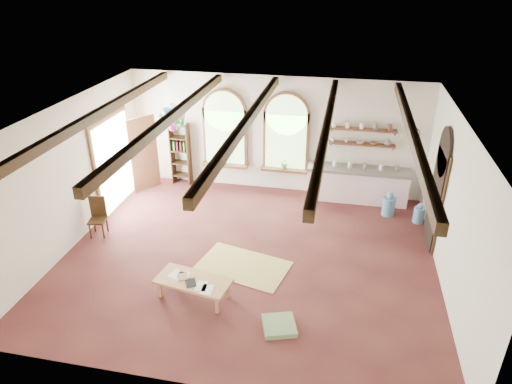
% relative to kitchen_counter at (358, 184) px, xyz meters
% --- Properties ---
extents(floor, '(8.00, 8.00, 0.00)m').
position_rel_kitchen_counter_xyz_m(floor, '(-2.30, -3.20, -0.48)').
color(floor, brown).
rests_on(floor, ground).
extents(ceiling_beams, '(6.20, 6.80, 0.18)m').
position_rel_kitchen_counter_xyz_m(ceiling_beams, '(-2.30, -3.20, 2.62)').
color(ceiling_beams, '#382212').
rests_on(ceiling_beams, ceiling).
extents(window_left, '(1.30, 0.28, 2.20)m').
position_rel_kitchen_counter_xyz_m(window_left, '(-3.70, 0.23, 1.16)').
color(window_left, brown).
rests_on(window_left, floor).
extents(window_right, '(1.30, 0.28, 2.20)m').
position_rel_kitchen_counter_xyz_m(window_right, '(-2.00, 0.23, 1.16)').
color(window_right, brown).
rests_on(window_right, floor).
extents(left_doorway, '(0.10, 1.90, 2.50)m').
position_rel_kitchen_counter_xyz_m(left_doorway, '(-6.25, -1.40, 0.67)').
color(left_doorway, brown).
rests_on(left_doorway, floor).
extents(right_doorway, '(0.10, 1.30, 2.40)m').
position_rel_kitchen_counter_xyz_m(right_doorway, '(1.65, -1.70, 0.62)').
color(right_doorway, black).
rests_on(right_doorway, floor).
extents(kitchen_counter, '(2.68, 0.62, 0.94)m').
position_rel_kitchen_counter_xyz_m(kitchen_counter, '(0.00, 0.00, 0.00)').
color(kitchen_counter, white).
rests_on(kitchen_counter, floor).
extents(wall_shelf_lower, '(1.70, 0.24, 0.04)m').
position_rel_kitchen_counter_xyz_m(wall_shelf_lower, '(0.00, 0.18, 1.07)').
color(wall_shelf_lower, brown).
rests_on(wall_shelf_lower, wall_back).
extents(wall_shelf_upper, '(1.70, 0.24, 0.04)m').
position_rel_kitchen_counter_xyz_m(wall_shelf_upper, '(0.00, 0.18, 1.47)').
color(wall_shelf_upper, brown).
rests_on(wall_shelf_upper, wall_back).
extents(wall_clock, '(0.32, 0.04, 0.32)m').
position_rel_kitchen_counter_xyz_m(wall_clock, '(1.25, 0.25, 1.42)').
color(wall_clock, black).
rests_on(wall_clock, wall_back).
extents(bookshelf, '(0.53, 0.32, 1.80)m').
position_rel_kitchen_counter_xyz_m(bookshelf, '(-5.00, 0.12, 0.42)').
color(bookshelf, '#382212').
rests_on(bookshelf, floor).
extents(coffee_table, '(1.52, 0.89, 0.41)m').
position_rel_kitchen_counter_xyz_m(coffee_table, '(-3.04, -4.73, -0.12)').
color(coffee_table, tan).
rests_on(coffee_table, floor).
extents(side_chair, '(0.44, 0.44, 0.95)m').
position_rel_kitchen_counter_xyz_m(side_chair, '(-5.95, -3.00, -0.20)').
color(side_chair, '#382212').
rests_on(side_chair, floor).
extents(floor_mat, '(2.09, 1.56, 0.02)m').
position_rel_kitchen_counter_xyz_m(floor_mat, '(-2.33, -3.58, -0.47)').
color(floor_mat, tan).
rests_on(floor_mat, floor).
extents(floor_cushion, '(0.72, 0.72, 0.10)m').
position_rel_kitchen_counter_xyz_m(floor_cushion, '(-1.30, -5.23, -0.43)').
color(floor_cushion, gray).
rests_on(floor_cushion, floor).
extents(water_jug_a, '(0.32, 0.32, 0.63)m').
position_rel_kitchen_counter_xyz_m(water_jug_a, '(0.80, -0.67, -0.21)').
color(water_jug_a, '#5690B8').
rests_on(water_jug_a, floor).
extents(water_jug_b, '(0.27, 0.27, 0.52)m').
position_rel_kitchen_counter_xyz_m(water_jug_b, '(1.52, -0.90, -0.25)').
color(water_jug_b, '#5690B8').
rests_on(water_jug_b, floor).
extents(balloon_cluster, '(0.77, 0.84, 1.14)m').
position_rel_kitchen_counter_xyz_m(balloon_cluster, '(-4.71, -0.90, 1.86)').
color(balloon_cluster, white).
rests_on(balloon_cluster, floor).
extents(table_book, '(0.24, 0.29, 0.02)m').
position_rel_kitchen_counter_xyz_m(table_book, '(-3.33, -4.72, -0.06)').
color(table_book, olive).
rests_on(table_book, coffee_table).
extents(tablet, '(0.28, 0.32, 0.01)m').
position_rel_kitchen_counter_xyz_m(tablet, '(-3.05, -4.83, -0.06)').
color(tablet, black).
rests_on(tablet, coffee_table).
extents(potted_plant_left, '(0.27, 0.23, 0.30)m').
position_rel_kitchen_counter_xyz_m(potted_plant_left, '(-3.70, 0.12, 0.37)').
color(potted_plant_left, '#598C4C').
rests_on(potted_plant_left, window_left).
extents(potted_plant_right, '(0.27, 0.23, 0.30)m').
position_rel_kitchen_counter_xyz_m(potted_plant_right, '(-2.00, 0.12, 0.37)').
color(potted_plant_right, '#598C4C').
rests_on(potted_plant_right, window_right).
extents(shelf_cup_a, '(0.12, 0.10, 0.10)m').
position_rel_kitchen_counter_xyz_m(shelf_cup_a, '(-0.75, 0.18, 1.14)').
color(shelf_cup_a, white).
rests_on(shelf_cup_a, wall_shelf_lower).
extents(shelf_cup_b, '(0.10, 0.10, 0.09)m').
position_rel_kitchen_counter_xyz_m(shelf_cup_b, '(-0.40, 0.18, 1.14)').
color(shelf_cup_b, beige).
rests_on(shelf_cup_b, wall_shelf_lower).
extents(shelf_bowl_a, '(0.22, 0.22, 0.05)m').
position_rel_kitchen_counter_xyz_m(shelf_bowl_a, '(-0.05, 0.18, 1.12)').
color(shelf_bowl_a, beige).
rests_on(shelf_bowl_a, wall_shelf_lower).
extents(shelf_bowl_b, '(0.20, 0.20, 0.06)m').
position_rel_kitchen_counter_xyz_m(shelf_bowl_b, '(0.30, 0.18, 1.12)').
color(shelf_bowl_b, '#8C664C').
rests_on(shelf_bowl_b, wall_shelf_lower).
extents(shelf_vase, '(0.18, 0.18, 0.19)m').
position_rel_kitchen_counter_xyz_m(shelf_vase, '(0.65, 0.18, 1.19)').
color(shelf_vase, slate).
rests_on(shelf_vase, wall_shelf_lower).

